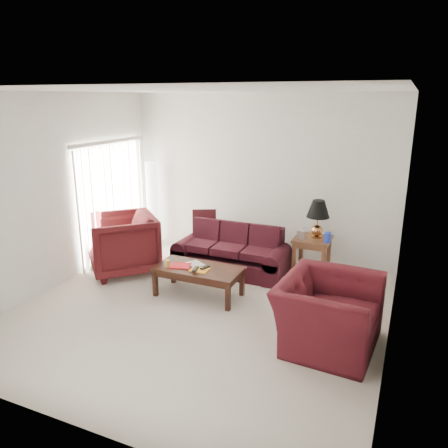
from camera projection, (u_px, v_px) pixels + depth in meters
name	position (u px, v px, depth m)	size (l,w,h in m)	color
floor	(200.00, 310.00, 6.21)	(5.00, 5.00, 0.00)	beige
blinds	(113.00, 201.00, 7.98)	(0.10, 2.00, 2.16)	silver
sofa	(231.00, 250.00, 7.46)	(1.94, 0.84, 0.79)	black
throw_pillow	(204.00, 221.00, 8.20)	(0.44, 0.13, 0.44)	black
end_table	(312.00, 256.00, 7.40)	(0.59, 0.59, 0.64)	#4A2119
table_lamp	(318.00, 219.00, 7.24)	(0.38, 0.38, 0.64)	#B16F37
clock	(301.00, 235.00, 7.24)	(0.14, 0.05, 0.14)	silver
blue_canister	(328.00, 237.00, 7.07)	(0.10, 0.10, 0.17)	#192CA2
picture_frame	(306.00, 229.00, 7.54)	(0.13, 0.02, 0.17)	silver
floor_lamp	(153.00, 204.00, 8.70)	(0.28, 0.28, 1.72)	white
armchair_left	(122.00, 244.00, 7.45)	(1.08, 1.11, 1.01)	#3F0E11
armchair_right	(328.00, 313.00, 5.26)	(1.28, 1.11, 0.83)	#420F16
coffee_table	(199.00, 282.00, 6.60)	(1.31, 0.65, 0.46)	black
magazine_red	(180.00, 266.00, 6.59)	(0.31, 0.23, 0.02)	red
magazine_white	(195.00, 264.00, 6.66)	(0.27, 0.20, 0.02)	beige
magazine_orange	(200.00, 270.00, 6.44)	(0.27, 0.20, 0.02)	orange
remote_a	(195.00, 269.00, 6.41)	(0.06, 0.19, 0.02)	black
remote_b	(205.00, 267.00, 6.47)	(0.05, 0.17, 0.02)	black
yellow_glass	(168.00, 263.00, 6.56)	(0.06, 0.06, 0.11)	gold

